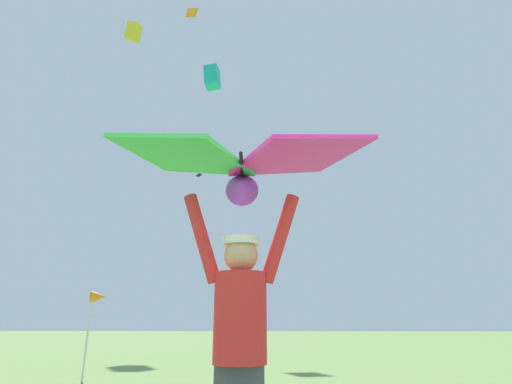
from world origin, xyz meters
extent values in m
cylinder|color=red|center=(-0.07, 0.29, 1.10)|extent=(0.36, 0.36, 0.56)
sphere|color=tan|center=(-0.07, 0.29, 1.49)|extent=(0.23, 0.23, 0.23)
cylinder|color=white|center=(-0.07, 0.29, 1.59)|extent=(0.26, 0.26, 0.05)
cylinder|color=red|center=(0.20, 0.30, 1.61)|extent=(0.28, 0.11, 0.62)
cylinder|color=red|center=(-0.33, 0.27, 1.61)|extent=(0.28, 0.11, 0.62)
cylinder|color=black|center=(-0.07, 0.29, 2.09)|extent=(0.07, 0.69, 0.02)
cube|color=#DB2393|center=(0.35, 0.21, 2.18)|extent=(1.04, 1.00, 0.20)
cube|color=green|center=(-0.47, 0.16, 2.18)|extent=(1.01, 0.94, 0.20)
cone|color=purple|center=(-0.07, 0.29, 1.99)|extent=(0.25, 0.21, 0.24)
cube|color=yellow|center=(-9.21, 19.53, 19.76)|extent=(1.16, 1.21, 1.49)
cube|color=#19B2AD|center=(-1.79, 8.60, 8.56)|extent=(0.53, 0.49, 0.73)
pyramid|color=orange|center=(-5.22, 19.03, 20.77)|extent=(0.93, 1.01, 0.53)
pyramid|color=black|center=(-7.11, 33.34, 14.61)|extent=(0.61, 0.64, 0.28)
cylinder|color=silver|center=(-3.57, 5.81, 0.85)|extent=(0.04, 0.04, 1.70)
cone|color=orange|center=(-3.43, 5.81, 1.58)|extent=(0.28, 0.24, 0.24)
camera|label=1|loc=(0.17, -2.39, 1.06)|focal=28.20mm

